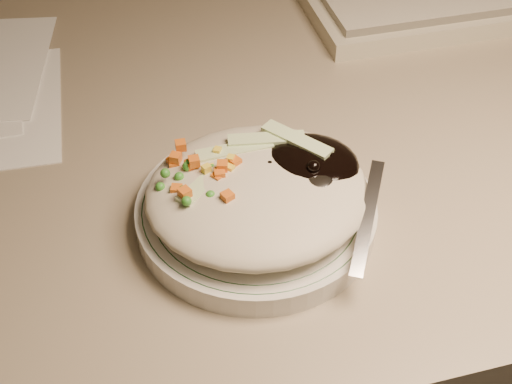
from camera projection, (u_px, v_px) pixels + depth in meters
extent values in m
cube|color=gray|center=(277.00, 122.00, 0.77)|extent=(1.40, 0.70, 0.04)
cylinder|color=silver|center=(256.00, 213.00, 0.63)|extent=(0.21, 0.21, 0.02)
torus|color=#144723|center=(256.00, 205.00, 0.62)|extent=(0.20, 0.20, 0.00)
torus|color=#144723|center=(256.00, 205.00, 0.62)|extent=(0.18, 0.18, 0.00)
ellipsoid|color=#B2A990|center=(258.00, 192.00, 0.60)|extent=(0.19, 0.18, 0.04)
ellipsoid|color=black|center=(303.00, 168.00, 0.62)|extent=(0.10, 0.09, 0.03)
ellipsoid|color=orange|center=(201.00, 184.00, 0.61)|extent=(0.08, 0.08, 0.02)
sphere|color=black|center=(270.00, 167.00, 0.61)|extent=(0.01, 0.01, 0.01)
sphere|color=black|center=(300.00, 157.00, 0.62)|extent=(0.01, 0.01, 0.01)
sphere|color=black|center=(328.00, 154.00, 0.61)|extent=(0.01, 0.01, 0.01)
sphere|color=black|center=(315.00, 151.00, 0.63)|extent=(0.01, 0.01, 0.01)
sphere|color=black|center=(313.00, 167.00, 0.60)|extent=(0.01, 0.01, 0.01)
sphere|color=black|center=(299.00, 162.00, 0.61)|extent=(0.01, 0.01, 0.01)
sphere|color=black|center=(308.00, 152.00, 0.62)|extent=(0.01, 0.01, 0.01)
cube|color=#D36017|center=(194.00, 161.00, 0.60)|extent=(0.01, 0.01, 0.01)
cube|color=#D36017|center=(218.00, 185.00, 0.59)|extent=(0.01, 0.01, 0.01)
cube|color=#D36017|center=(176.00, 158.00, 0.61)|extent=(0.01, 0.01, 0.01)
cube|color=#D36017|center=(222.00, 166.00, 0.60)|extent=(0.01, 0.01, 0.01)
cube|color=#D36017|center=(220.00, 174.00, 0.59)|extent=(0.01, 0.01, 0.01)
cube|color=#D36017|center=(173.00, 162.00, 0.62)|extent=(0.01, 0.01, 0.01)
cube|color=#D36017|center=(191.00, 165.00, 0.60)|extent=(0.01, 0.01, 0.01)
cube|color=#D36017|center=(218.00, 178.00, 0.59)|extent=(0.01, 0.01, 0.01)
cube|color=#D36017|center=(235.00, 163.00, 0.60)|extent=(0.01, 0.01, 0.01)
cube|color=#D36017|center=(181.00, 145.00, 0.61)|extent=(0.01, 0.01, 0.01)
cube|color=#D36017|center=(185.00, 193.00, 0.57)|extent=(0.01, 0.01, 0.01)
cube|color=#D36017|center=(227.00, 197.00, 0.57)|extent=(0.01, 0.01, 0.01)
cube|color=#D36017|center=(177.00, 190.00, 0.59)|extent=(0.01, 0.01, 0.01)
cube|color=#D36017|center=(175.00, 165.00, 0.61)|extent=(0.01, 0.01, 0.01)
sphere|color=#388C28|center=(217.00, 172.00, 0.60)|extent=(0.01, 0.01, 0.01)
sphere|color=#388C28|center=(187.00, 201.00, 0.57)|extent=(0.01, 0.01, 0.01)
sphere|color=#388C28|center=(179.00, 177.00, 0.60)|extent=(0.01, 0.01, 0.01)
sphere|color=#388C28|center=(165.00, 173.00, 0.59)|extent=(0.01, 0.01, 0.01)
sphere|color=#388C28|center=(212.00, 169.00, 0.61)|extent=(0.01, 0.01, 0.01)
sphere|color=#388C28|center=(228.00, 195.00, 0.59)|extent=(0.01, 0.01, 0.01)
sphere|color=#388C28|center=(201.00, 181.00, 0.60)|extent=(0.01, 0.01, 0.01)
sphere|color=#388C28|center=(197.00, 198.00, 0.59)|extent=(0.01, 0.01, 0.01)
sphere|color=#388C28|center=(160.00, 187.00, 0.59)|extent=(0.01, 0.01, 0.01)
sphere|color=#388C28|center=(190.00, 163.00, 0.60)|extent=(0.01, 0.01, 0.01)
sphere|color=#388C28|center=(187.00, 166.00, 0.60)|extent=(0.01, 0.01, 0.01)
sphere|color=#388C28|center=(183.00, 190.00, 0.59)|extent=(0.01, 0.01, 0.01)
sphere|color=#388C28|center=(210.00, 195.00, 0.58)|extent=(0.01, 0.01, 0.01)
sphere|color=#388C28|center=(235.00, 153.00, 0.62)|extent=(0.01, 0.01, 0.01)
cube|color=yellow|center=(211.00, 169.00, 0.61)|extent=(0.01, 0.01, 0.01)
cube|color=yellow|center=(230.00, 169.00, 0.60)|extent=(0.01, 0.01, 0.01)
cube|color=yellow|center=(198.00, 169.00, 0.61)|extent=(0.01, 0.01, 0.01)
cube|color=yellow|center=(206.00, 169.00, 0.60)|extent=(0.01, 0.01, 0.01)
cube|color=yellow|center=(201.00, 182.00, 0.60)|extent=(0.01, 0.01, 0.01)
cube|color=yellow|center=(231.00, 159.00, 0.60)|extent=(0.01, 0.01, 0.01)
cube|color=yellow|center=(217.00, 152.00, 0.62)|extent=(0.01, 0.01, 0.01)
cube|color=yellow|center=(213.00, 181.00, 0.60)|extent=(0.01, 0.01, 0.01)
cube|color=#B2D18C|center=(235.00, 150.00, 0.62)|extent=(0.07, 0.02, 0.00)
cube|color=#B2D18C|center=(266.00, 139.00, 0.63)|extent=(0.07, 0.03, 0.00)
cube|color=#B2D18C|center=(208.00, 180.00, 0.59)|extent=(0.06, 0.06, 0.00)
cube|color=#B2D18C|center=(297.00, 139.00, 0.62)|extent=(0.05, 0.06, 0.00)
cube|color=#B2D18C|center=(265.00, 186.00, 0.59)|extent=(0.07, 0.02, 0.00)
ellipsoid|color=silver|center=(315.00, 177.00, 0.60)|extent=(0.05, 0.06, 0.01)
cube|color=silver|center=(368.00, 217.00, 0.58)|extent=(0.07, 0.10, 0.03)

